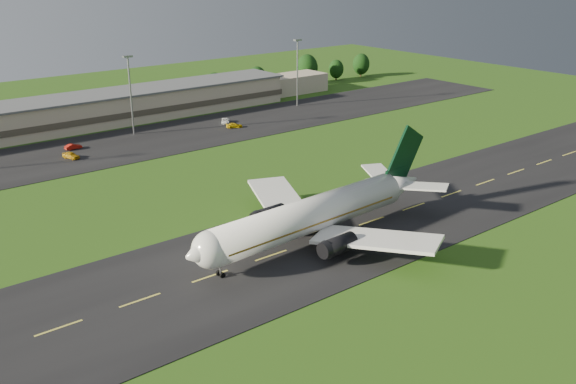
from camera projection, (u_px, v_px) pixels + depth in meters
ground at (324, 238)px, 105.09m from camera, size 360.00×360.00×0.00m
taxiway at (324, 237)px, 105.07m from camera, size 220.00×30.00×0.10m
apron at (130, 144)px, 157.89m from camera, size 260.00×30.00×0.10m
airliner at (313, 215)px, 102.08m from camera, size 51.30×42.13×15.57m
terminal at (112, 108)px, 178.04m from camera, size 145.00×16.00×8.40m
light_mast_centre at (130, 86)px, 162.35m from camera, size 2.40×1.20×20.35m
light_mast_east at (297, 65)px, 194.62m from camera, size 2.40×1.20×20.35m
tree_line at (173, 89)px, 199.45m from camera, size 195.11×9.21×10.69m
service_vehicle_a at (71, 155)px, 146.15m from camera, size 3.18×4.76×1.50m
service_vehicle_b at (73, 147)px, 153.24m from camera, size 4.08×1.69×1.31m
service_vehicle_c at (225, 121)px, 177.69m from camera, size 4.38×4.95×1.27m
service_vehicle_d at (234, 125)px, 172.77m from camera, size 4.75×3.19×1.28m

